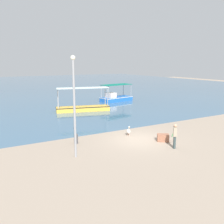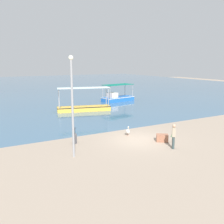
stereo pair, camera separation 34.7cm
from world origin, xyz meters
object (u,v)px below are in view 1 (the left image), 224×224
Objects in this scene: fishing_boat_center at (83,107)px; cargo_crate at (163,138)px; lamp_post at (74,102)px; fisherman_standing at (175,135)px; fishing_boat_far_left at (116,97)px; glass_bottle at (172,135)px; mooring_bollard at (76,138)px; pelican at (128,131)px.

cargo_crate is (0.63, -13.53, -0.24)m from fishing_boat_center.
lamp_post reaches higher than fisherman_standing.
fishing_boat_far_left reaches higher than glass_bottle.
mooring_bollard is at bearing 142.65° from fisherman_standing.
cargo_crate is at bearing -160.33° from glass_bottle.
glass_bottle is (1.37, 0.49, -0.16)m from cargo_crate.
pelican is 4.34m from mooring_bollard.
fishing_boat_center is (-7.27, -4.78, -0.06)m from fishing_boat_far_left.
fisherman_standing is at bearing -15.55° from lamp_post.
pelican is 0.96× the size of cargo_crate.
cargo_crate is at bearing -87.33° from fishing_boat_center.
fishing_boat_far_left is 21.04m from fisherman_standing.
mooring_bollard is 6.87m from fisherman_standing.
pelican is at bearing 120.77° from cargo_crate.
fishing_boat_center is at bearing -146.68° from fishing_boat_far_left.
pelican is at bearing -94.22° from fishing_boat_center.
fishing_boat_center reaches higher than pelican.
fishing_boat_center reaches higher than mooring_bollard.
fishing_boat_far_left is 6.46× the size of pelican.
fishing_boat_far_left reaches higher than mooring_bollard.
fisherman_standing is (1.11, -3.98, 0.53)m from pelican.
glass_bottle is (2.00, -13.04, -0.40)m from fishing_boat_center.
lamp_post reaches higher than pelican.
fishing_boat_center is at bearing 64.72° from mooring_bollard.
fisherman_standing is at bearing -109.36° from fishing_boat_far_left.
cargo_crate reaches higher than glass_bottle.
cargo_crate is at bearing -59.23° from pelican.
lamp_post reaches higher than glass_bottle.
pelican is at bearing 22.57° from lamp_post.
fishing_boat_center is at bearing 65.35° from lamp_post.
mooring_bollard is (-12.42, -15.69, -0.15)m from fishing_boat_far_left.
fishing_boat_center reaches higher than cargo_crate.
lamp_post is 7.87× the size of mooring_bollard.
lamp_post is at bearing 164.45° from fisherman_standing.
pelican is 0.13× the size of lamp_post.
glass_bottle is at bearing -81.29° from fishing_boat_center.
mooring_bollard is (-5.16, -10.92, -0.09)m from fishing_boat_center.
fishing_boat_far_left is at bearing 51.64° from mooring_bollard.
fishing_boat_center is 8.29× the size of mooring_bollard.
fisherman_standing is 2.02× the size of cargo_crate.
cargo_crate is at bearing -109.92° from fishing_boat_far_left.
pelican is (-8.09, -15.87, -0.19)m from fishing_boat_far_left.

